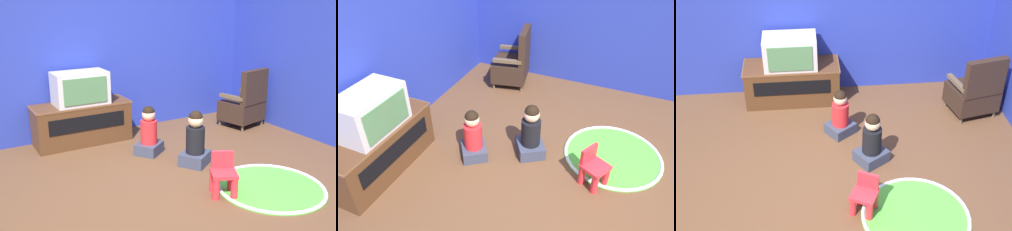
{
  "view_description": "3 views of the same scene",
  "coord_description": "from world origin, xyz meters",
  "views": [
    {
      "loc": [
        -2.06,
        -3.23,
        1.93
      ],
      "look_at": [
        0.15,
        0.51,
        0.64
      ],
      "focal_mm": 42.0,
      "sensor_mm": 36.0,
      "label": 1
    },
    {
      "loc": [
        -2.39,
        -0.54,
        2.64
      ],
      "look_at": [
        0.16,
        0.59,
        0.69
      ],
      "focal_mm": 35.0,
      "sensor_mm": 36.0,
      "label": 2
    },
    {
      "loc": [
        -0.27,
        -3.81,
        3.7
      ],
      "look_at": [
        0.14,
        0.39,
        0.71
      ],
      "focal_mm": 50.0,
      "sensor_mm": 36.0,
      "label": 3
    }
  ],
  "objects": [
    {
      "name": "child_watching_center",
      "position": [
        0.47,
        0.41,
        0.29
      ],
      "size": [
        0.45,
        0.44,
        0.67
      ],
      "rotation": [
        0.0,
        0.0,
        0.57
      ],
      "color": "#33384C",
      "rests_on": "ground_plane"
    },
    {
      "name": "black_armchair",
      "position": [
        1.98,
        1.26,
        0.35
      ],
      "size": [
        0.68,
        0.64,
        0.92
      ],
      "rotation": [
        0.0,
        0.0,
        3.35
      ],
      "color": "brown",
      "rests_on": "ground_plane"
    },
    {
      "name": "television",
      "position": [
        -0.45,
        1.82,
        0.78
      ],
      "size": [
        0.71,
        0.44,
        0.44
      ],
      "color": "#B7B7BC",
      "rests_on": "tv_cabinet"
    },
    {
      "name": "yellow_kid_chair",
      "position": [
        0.28,
        -0.37,
        0.19
      ],
      "size": [
        0.34,
        0.34,
        0.44
      ],
      "rotation": [
        0.0,
        0.0,
        -0.48
      ],
      "color": "red",
      "rests_on": "ground_plane"
    },
    {
      "name": "ground_plane",
      "position": [
        0.0,
        0.0,
        0.0
      ],
      "size": [
        30.0,
        30.0,
        0.0
      ],
      "primitive_type": "plane",
      "color": "brown"
    },
    {
      "name": "tv_cabinet",
      "position": [
        -0.45,
        1.85,
        0.29
      ],
      "size": [
        1.32,
        0.51,
        0.56
      ],
      "color": "#4C2D19",
      "rests_on": "ground_plane"
    },
    {
      "name": "child_watching_left",
      "position": [
        0.15,
        1.0,
        0.27
      ],
      "size": [
        0.43,
        0.42,
        0.64
      ],
      "rotation": [
        0.0,
        0.0,
        0.63
      ],
      "color": "#33384C",
      "rests_on": "ground_plane"
    },
    {
      "name": "play_mat",
      "position": [
        0.81,
        -0.52,
        0.01
      ],
      "size": [
        1.15,
        1.15,
        0.04
      ],
      "color": "green",
      "rests_on": "ground_plane"
    }
  ]
}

